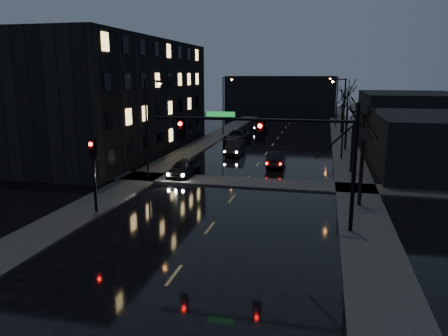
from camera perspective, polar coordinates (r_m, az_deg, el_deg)
The scene contains 23 objects.
ground at distance 17.63m, azimuth -8.79°, elevation -16.43°, with size 160.00×160.00×0.00m, color black.
sidewalk_left at distance 52.06m, azimuth -3.36°, elevation 2.93°, with size 3.00×140.00×0.12m, color #2D2D2B.
sidewalk_right at distance 50.09m, azimuth 15.68°, elevation 2.13°, with size 3.00×140.00×0.12m, color #2D2D2B.
sidewalk_cross at distance 34.38m, azimuth 2.59°, elevation -1.88°, with size 40.00×3.00×0.12m, color #2D2D2B.
apartment_block at distance 49.73m, azimuth -14.09°, elevation 9.05°, with size 12.00×30.00×12.00m, color black.
commercial_right_near at distance 41.86m, azimuth 26.01°, elevation 2.83°, with size 10.00×14.00×5.00m, color black.
commercial_right_far at distance 63.53m, azimuth 23.04°, elevation 6.33°, with size 12.00×18.00×6.00m, color black.
far_block at distance 92.86m, azimuth 7.48°, elevation 9.35°, with size 22.00×10.00×8.00m, color black.
signal_mast at distance 23.68m, azimuth 7.73°, elevation 3.48°, with size 11.11×0.41×7.00m.
signal_pole_left at distance 27.44m, azimuth -16.70°, elevation 0.33°, with size 0.35×0.41×4.53m.
tree_near at distance 28.51m, azimuth 17.98°, elevation 7.20°, with size 3.52×3.52×8.08m.
tree_mid_a at distance 38.49m, azimuth 16.72°, elevation 7.83°, with size 3.30×3.30×7.58m.
tree_mid_b at distance 50.41m, azimuth 15.94°, elevation 9.68°, with size 3.74×3.74×8.59m.
tree_far at distance 64.41m, azimuth 15.32°, elevation 9.67°, with size 3.43×3.43×7.88m.
streetlight_l_near at distance 35.22m, azimuth -9.78°, elevation 6.09°, with size 1.53×0.28×8.00m.
streetlight_l_far at distance 60.95m, azimuth 0.08°, elevation 8.76°, with size 1.53×0.28×8.00m.
streetlight_r_mid at distance 44.50m, azimuth 15.11°, elevation 7.08°, with size 1.53×0.28×8.00m.
streetlight_r_far at distance 72.43m, azimuth 14.38°, elevation 8.93°, with size 1.53×0.28×8.00m.
oncoming_car_a at distance 36.46m, azimuth -5.24°, elevation 0.01°, with size 1.77×4.39×1.50m, color black.
oncoming_car_b at distance 46.49m, azimuth 1.44°, elevation 2.71°, with size 1.62×4.64×1.53m, color black.
oncoming_car_c at distance 54.27m, azimuth 1.72°, elevation 4.11°, with size 2.62×5.69×1.58m, color black.
oncoming_car_d at distance 66.95m, azimuth 4.82°, elevation 5.61°, with size 2.22×5.46×1.58m, color black.
lead_car at distance 40.62m, azimuth 6.84°, elevation 1.20°, with size 1.54×4.41×1.45m, color black.
Camera 1 is at (5.94, -14.32, 8.40)m, focal length 35.00 mm.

